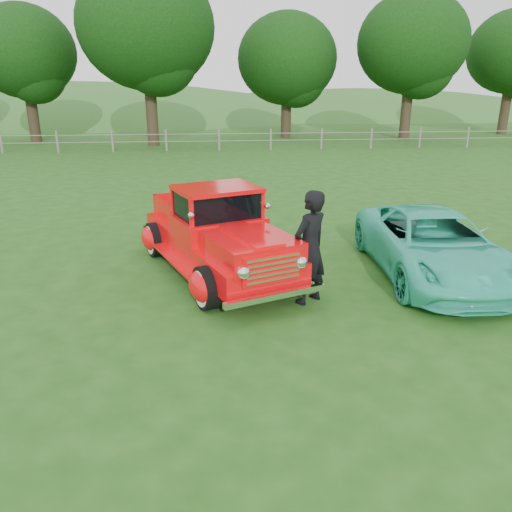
{
  "coord_description": "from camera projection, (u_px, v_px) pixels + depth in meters",
  "views": [
    {
      "loc": [
        -0.88,
        -7.3,
        3.63
      ],
      "look_at": [
        -0.01,
        1.2,
        0.68
      ],
      "focal_mm": 35.0,
      "sensor_mm": 36.0,
      "label": 1
    }
  ],
  "objects": [
    {
      "name": "teal_sedan",
      "position": [
        433.0,
        245.0,
        9.8
      ],
      "size": [
        2.38,
        4.74,
        1.29
      ],
      "primitive_type": "imported",
      "rotation": [
        0.0,
        0.0,
        -0.05
      ],
      "color": "#32CBA8",
      "rests_on": "ground"
    },
    {
      "name": "red_pickup",
      "position": [
        217.0,
        235.0,
        9.9
      ],
      "size": [
        3.47,
        5.28,
        1.78
      ],
      "rotation": [
        0.0,
        0.0,
        0.37
      ],
      "color": "black",
      "rests_on": "ground"
    },
    {
      "name": "tree_near_west",
      "position": [
        146.0,
        27.0,
        29.03
      ],
      "size": [
        8.0,
        8.0,
        10.42
      ],
      "color": "#302318",
      "rests_on": "ground"
    },
    {
      "name": "fence_line",
      "position": [
        219.0,
        140.0,
        28.62
      ],
      "size": [
        48.0,
        0.12,
        1.2
      ],
      "color": "slate",
      "rests_on": "ground"
    },
    {
      "name": "distant_hills",
      "position": [
        179.0,
        150.0,
        65.14
      ],
      "size": [
        116.0,
        60.0,
        18.0
      ],
      "color": "#2C6123",
      "rests_on": "ground"
    },
    {
      "name": "man",
      "position": [
        310.0,
        248.0,
        8.48
      ],
      "size": [
        0.86,
        0.83,
        1.99
      ],
      "primitive_type": "imported",
      "rotation": [
        0.0,
        0.0,
        3.82
      ],
      "color": "black",
      "rests_on": "ground"
    },
    {
      "name": "tree_near_east",
      "position": [
        287.0,
        59.0,
        34.17
      ],
      "size": [
        6.8,
        6.8,
        8.33
      ],
      "color": "#302318",
      "rests_on": "ground"
    },
    {
      "name": "ground",
      "position": [
        264.0,
        319.0,
        8.13
      ],
      "size": [
        140.0,
        140.0,
        0.0
      ],
      "primitive_type": "plane",
      "color": "#1C4A13",
      "rests_on": "ground"
    },
    {
      "name": "tree_mid_west",
      "position": [
        24.0,
        52.0,
        31.49
      ],
      "size": [
        6.4,
        6.4,
        8.46
      ],
      "color": "#302318",
      "rests_on": "ground"
    },
    {
      "name": "tree_mid_east",
      "position": [
        412.0,
        43.0,
        32.76
      ],
      "size": [
        7.2,
        7.2,
        9.44
      ],
      "color": "#302318",
      "rests_on": "ground"
    }
  ]
}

